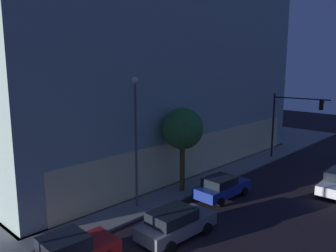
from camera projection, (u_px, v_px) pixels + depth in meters
modern_building at (106, 61)px, 36.96m from camera, size 31.72×26.63×19.83m
traffic_light_far_corner at (290, 115)px, 33.53m from camera, size 0.69×5.31×6.51m
street_lamp_sidewalk at (136, 128)px, 22.03m from camera, size 0.44×0.44×8.58m
sidewalk_tree at (183, 129)px, 25.06m from camera, size 3.06×3.06×6.26m
car_red at (69, 252)px, 16.00m from camera, size 4.56×2.38×1.71m
car_grey at (175, 223)px, 18.84m from camera, size 4.77×2.30×1.71m
car_blue at (222, 187)px, 24.61m from camera, size 4.62×2.23×1.60m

